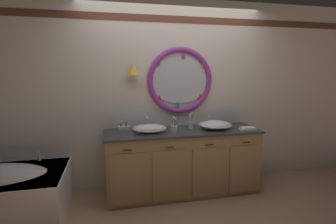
{
  "coord_description": "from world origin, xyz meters",
  "views": [
    {
      "loc": [
        -0.86,
        -2.96,
        1.64
      ],
      "look_at": [
        -0.13,
        0.25,
        1.11
      ],
      "focal_mm": 27.64,
      "sensor_mm": 36.0,
      "label": 1
    }
  ],
  "objects": [
    {
      "name": "toothbrush_holder_left",
      "position": [
        -0.07,
        0.15,
        0.92
      ],
      "size": [
        0.09,
        0.09,
        0.21
      ],
      "color": "white",
      "rests_on": "vanity_counter"
    },
    {
      "name": "sink_basin_right",
      "position": [
        0.51,
        0.22,
        0.92
      ],
      "size": [
        0.44,
        0.44,
        0.11
      ],
      "color": "white",
      "rests_on": "vanity_counter"
    },
    {
      "name": "toothbrush_holder_right",
      "position": [
        0.21,
        0.33,
        0.91
      ],
      "size": [
        0.08,
        0.08,
        0.22
      ],
      "color": "white",
      "rests_on": "vanity_counter"
    },
    {
      "name": "vanity_counter",
      "position": [
        0.07,
        0.25,
        0.43
      ],
      "size": [
        2.04,
        0.65,
        0.86
      ],
      "color": "tan",
      "rests_on": "ground_plane"
    },
    {
      "name": "soap_dispenser",
      "position": [
        -0.02,
        0.36,
        0.93
      ],
      "size": [
        0.06,
        0.06,
        0.15
      ],
      "color": "#6BAD66",
      "rests_on": "vanity_counter"
    },
    {
      "name": "faucet_set_left",
      "position": [
        -0.38,
        0.47,
        0.92
      ],
      "size": [
        0.21,
        0.12,
        0.16
      ],
      "color": "silver",
      "rests_on": "vanity_counter"
    },
    {
      "name": "sink_basin_left",
      "position": [
        -0.38,
        0.22,
        0.92
      ],
      "size": [
        0.43,
        0.43,
        0.11
      ],
      "color": "white",
      "rests_on": "vanity_counter"
    },
    {
      "name": "faucet_set_right",
      "position": [
        0.51,
        0.47,
        0.92
      ],
      "size": [
        0.24,
        0.12,
        0.14
      ],
      "color": "silver",
      "rests_on": "vanity_counter"
    },
    {
      "name": "folded_hand_towel",
      "position": [
        0.91,
        0.05,
        0.88
      ],
      "size": [
        0.2,
        0.13,
        0.04
      ],
      "color": "white",
      "rests_on": "vanity_counter"
    },
    {
      "name": "toiletry_basket",
      "position": [
        -0.69,
        0.44,
        0.89
      ],
      "size": [
        0.14,
        0.11,
        0.11
      ],
      "color": "beige",
      "rests_on": "vanity_counter"
    },
    {
      "name": "back_wall_assembly",
      "position": [
        0.0,
        0.59,
        1.32
      ],
      "size": [
        6.4,
        0.26,
        2.6
      ],
      "color": "silver",
      "rests_on": "ground_plane"
    },
    {
      "name": "ground_plane",
      "position": [
        0.0,
        0.0,
        0.0
      ],
      "size": [
        14.0,
        14.0,
        0.0
      ],
      "primitive_type": "plane",
      "color": "tan"
    }
  ]
}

